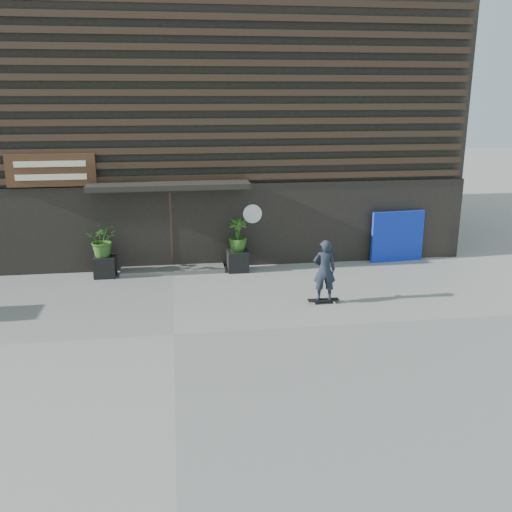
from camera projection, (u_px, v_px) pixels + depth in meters
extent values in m
plane|color=gray|center=(174.00, 335.00, 12.33)|extent=(80.00, 80.00, 0.00)
cube|color=#51514E|center=(173.00, 269.00, 16.69)|extent=(3.00, 0.80, 0.12)
cube|color=black|center=(105.00, 266.00, 16.17)|extent=(0.60, 0.60, 0.60)
imported|color=#2D591E|center=(103.00, 240.00, 15.96)|extent=(0.86, 0.75, 0.96)
cube|color=black|center=(238.00, 261.00, 16.70)|extent=(0.60, 0.60, 0.60)
imported|color=#2D591E|center=(238.00, 235.00, 16.49)|extent=(0.54, 0.54, 0.96)
cube|color=#0D24B5|center=(397.00, 236.00, 17.54)|extent=(1.68, 0.26, 1.57)
cube|color=black|center=(168.00, 123.00, 20.75)|extent=(18.00, 10.00, 8.00)
cube|color=black|center=(171.00, 227.00, 16.69)|extent=(18.00, 0.12, 2.50)
cube|color=#38281E|center=(169.00, 178.00, 16.23)|extent=(17.60, 0.08, 0.18)
cube|color=#38281E|center=(168.00, 165.00, 16.13)|extent=(17.60, 0.08, 0.18)
cube|color=#38281E|center=(168.00, 150.00, 16.02)|extent=(17.60, 0.08, 0.18)
cube|color=#38281E|center=(167.00, 136.00, 15.91)|extent=(17.60, 0.08, 0.18)
cube|color=#38281E|center=(167.00, 122.00, 15.80)|extent=(17.60, 0.08, 0.18)
cube|color=#38281E|center=(166.00, 107.00, 15.69)|extent=(17.60, 0.08, 0.18)
cube|color=#38281E|center=(165.00, 93.00, 15.59)|extent=(17.60, 0.08, 0.18)
cube|color=#38281E|center=(165.00, 78.00, 15.48)|extent=(17.60, 0.08, 0.18)
cube|color=#38281E|center=(164.00, 62.00, 15.37)|extent=(17.60, 0.08, 0.18)
cube|color=#38281E|center=(164.00, 47.00, 15.26)|extent=(17.60, 0.08, 0.18)
cube|color=#38281E|center=(163.00, 31.00, 15.16)|extent=(17.60, 0.08, 0.18)
cube|color=#38281E|center=(162.00, 15.00, 15.05)|extent=(17.60, 0.08, 0.18)
cube|color=black|center=(169.00, 186.00, 15.91)|extent=(4.50, 1.00, 0.15)
cube|color=black|center=(171.00, 229.00, 16.87)|extent=(2.40, 0.30, 2.30)
cube|color=#38281E|center=(171.00, 231.00, 16.70)|extent=(0.06, 0.10, 2.30)
cube|color=#472B19|center=(51.00, 170.00, 15.63)|extent=(2.40, 0.10, 0.90)
cube|color=beige|center=(50.00, 164.00, 15.52)|extent=(1.90, 0.02, 0.16)
cube|color=beige|center=(51.00, 177.00, 15.62)|extent=(1.90, 0.02, 0.16)
cylinder|color=white|center=(252.00, 214.00, 16.85)|extent=(0.56, 0.03, 0.56)
cube|color=black|center=(323.00, 300.00, 14.17)|extent=(0.78, 0.20, 0.02)
cylinder|color=#B5B5B0|center=(314.00, 304.00, 14.05)|extent=(0.06, 0.03, 0.06)
cylinder|color=#AFAFAA|center=(312.00, 301.00, 14.24)|extent=(0.06, 0.03, 0.06)
cylinder|color=beige|center=(335.00, 303.00, 14.13)|extent=(0.06, 0.03, 0.06)
cylinder|color=#A8A8A3|center=(332.00, 300.00, 14.32)|extent=(0.06, 0.03, 0.06)
imported|color=black|center=(324.00, 270.00, 13.96)|extent=(0.59, 0.42, 1.53)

